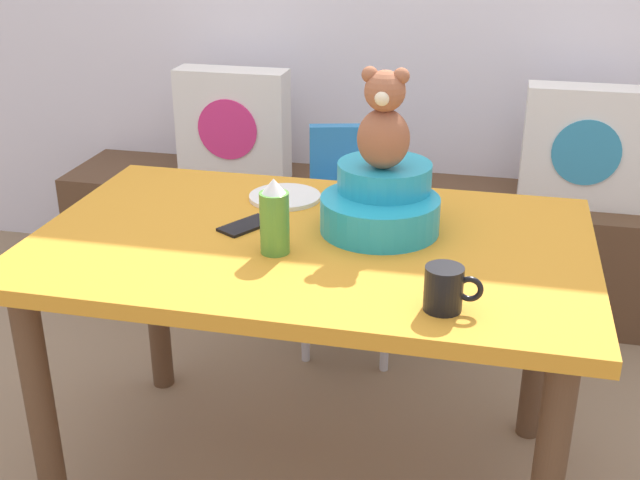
{
  "coord_description": "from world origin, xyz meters",
  "views": [
    {
      "loc": [
        0.43,
        -1.76,
        1.52
      ],
      "look_at": [
        0.0,
        0.1,
        0.69
      ],
      "focal_mm": 44.74,
      "sensor_mm": 36.0,
      "label": 1
    }
  ],
  "objects_px": {
    "highchair": "(354,211)",
    "ketchup_bottle": "(274,218)",
    "dining_table": "(311,274)",
    "pillow_floral_right": "(585,147)",
    "pillow_floral_left": "(233,125)",
    "teddy_bear": "(384,122)",
    "infant_seat_teal": "(381,202)",
    "coffee_mug": "(445,289)",
    "cell_phone": "(246,225)",
    "dinner_plate_near": "(285,197)"
  },
  "relations": [
    {
      "from": "pillow_floral_right",
      "to": "ketchup_bottle",
      "type": "distance_m",
      "value": 1.51
    },
    {
      "from": "highchair",
      "to": "teddy_bear",
      "type": "bearing_deg",
      "value": -73.76
    },
    {
      "from": "ketchup_bottle",
      "to": "dinner_plate_near",
      "type": "height_order",
      "value": "ketchup_bottle"
    },
    {
      "from": "highchair",
      "to": "infant_seat_teal",
      "type": "relative_size",
      "value": 2.39
    },
    {
      "from": "pillow_floral_right",
      "to": "cell_phone",
      "type": "xyz_separation_m",
      "value": [
        -0.92,
        -1.13,
        0.06
      ]
    },
    {
      "from": "highchair",
      "to": "coffee_mug",
      "type": "bearing_deg",
      "value": -69.9
    },
    {
      "from": "dinner_plate_near",
      "to": "highchair",
      "type": "bearing_deg",
      "value": 78.0
    },
    {
      "from": "teddy_bear",
      "to": "cell_phone",
      "type": "distance_m",
      "value": 0.44
    },
    {
      "from": "pillow_floral_right",
      "to": "infant_seat_teal",
      "type": "bearing_deg",
      "value": -118.74
    },
    {
      "from": "highchair",
      "to": "coffee_mug",
      "type": "distance_m",
      "value": 1.14
    },
    {
      "from": "highchair",
      "to": "ketchup_bottle",
      "type": "xyz_separation_m",
      "value": [
        -0.03,
        -0.85,
        0.31
      ]
    },
    {
      "from": "ketchup_bottle",
      "to": "highchair",
      "type": "bearing_deg",
      "value": 87.8
    },
    {
      "from": "dinner_plate_near",
      "to": "coffee_mug",
      "type": "bearing_deg",
      "value": -48.31
    },
    {
      "from": "dining_table",
      "to": "dinner_plate_near",
      "type": "height_order",
      "value": "dinner_plate_near"
    },
    {
      "from": "ketchup_bottle",
      "to": "dinner_plate_near",
      "type": "relative_size",
      "value": 0.92
    },
    {
      "from": "highchair",
      "to": "dining_table",
      "type": "bearing_deg",
      "value": -87.76
    },
    {
      "from": "dining_table",
      "to": "coffee_mug",
      "type": "height_order",
      "value": "coffee_mug"
    },
    {
      "from": "teddy_bear",
      "to": "cell_phone",
      "type": "bearing_deg",
      "value": -167.98
    },
    {
      "from": "pillow_floral_right",
      "to": "cell_phone",
      "type": "distance_m",
      "value": 1.46
    },
    {
      "from": "coffee_mug",
      "to": "dinner_plate_near",
      "type": "xyz_separation_m",
      "value": [
        -0.49,
        0.55,
        -0.04
      ]
    },
    {
      "from": "dining_table",
      "to": "coffee_mug",
      "type": "bearing_deg",
      "value": -40.46
    },
    {
      "from": "pillow_floral_left",
      "to": "teddy_bear",
      "type": "relative_size",
      "value": 1.76
    },
    {
      "from": "pillow_floral_right",
      "to": "dining_table",
      "type": "distance_m",
      "value": 1.38
    },
    {
      "from": "highchair",
      "to": "dinner_plate_near",
      "type": "xyz_separation_m",
      "value": [
        -0.11,
        -0.5,
        0.22
      ]
    },
    {
      "from": "dinner_plate_near",
      "to": "ketchup_bottle",
      "type": "bearing_deg",
      "value": -78.3
    },
    {
      "from": "highchair",
      "to": "cell_phone",
      "type": "xyz_separation_m",
      "value": [
        -0.15,
        -0.72,
        0.22
      ]
    },
    {
      "from": "pillow_floral_left",
      "to": "pillow_floral_right",
      "type": "distance_m",
      "value": 1.34
    },
    {
      "from": "highchair",
      "to": "coffee_mug",
      "type": "height_order",
      "value": "coffee_mug"
    },
    {
      "from": "highchair",
      "to": "dinner_plate_near",
      "type": "distance_m",
      "value": 0.56
    },
    {
      "from": "dining_table",
      "to": "teddy_bear",
      "type": "relative_size",
      "value": 5.52
    },
    {
      "from": "infant_seat_teal",
      "to": "pillow_floral_right",
      "type": "bearing_deg",
      "value": 61.26
    },
    {
      "from": "teddy_bear",
      "to": "infant_seat_teal",
      "type": "bearing_deg",
      "value": 90.0
    },
    {
      "from": "dining_table",
      "to": "highchair",
      "type": "distance_m",
      "value": 0.75
    },
    {
      "from": "coffee_mug",
      "to": "cell_phone",
      "type": "relative_size",
      "value": 0.83
    },
    {
      "from": "pillow_floral_left",
      "to": "dining_table",
      "type": "relative_size",
      "value": 0.32
    },
    {
      "from": "highchair",
      "to": "teddy_bear",
      "type": "relative_size",
      "value": 3.16
    },
    {
      "from": "cell_phone",
      "to": "ketchup_bottle",
      "type": "bearing_deg",
      "value": 161.25
    },
    {
      "from": "pillow_floral_left",
      "to": "teddy_bear",
      "type": "bearing_deg",
      "value": -54.45
    },
    {
      "from": "highchair",
      "to": "cell_phone",
      "type": "bearing_deg",
      "value": -101.64
    },
    {
      "from": "infant_seat_teal",
      "to": "cell_phone",
      "type": "relative_size",
      "value": 2.29
    },
    {
      "from": "pillow_floral_left",
      "to": "infant_seat_teal",
      "type": "bearing_deg",
      "value": -54.43
    },
    {
      "from": "pillow_floral_left",
      "to": "dining_table",
      "type": "bearing_deg",
      "value": -62.67
    },
    {
      "from": "dining_table",
      "to": "coffee_mug",
      "type": "relative_size",
      "value": 11.49
    },
    {
      "from": "pillow_floral_right",
      "to": "highchair",
      "type": "distance_m",
      "value": 0.89
    },
    {
      "from": "pillow_floral_right",
      "to": "pillow_floral_left",
      "type": "bearing_deg",
      "value": 180.0
    },
    {
      "from": "infant_seat_teal",
      "to": "ketchup_bottle",
      "type": "distance_m",
      "value": 0.3
    },
    {
      "from": "pillow_floral_right",
      "to": "dining_table",
      "type": "relative_size",
      "value": 0.32
    },
    {
      "from": "infant_seat_teal",
      "to": "ketchup_bottle",
      "type": "height_order",
      "value": "ketchup_bottle"
    },
    {
      "from": "infant_seat_teal",
      "to": "dinner_plate_near",
      "type": "distance_m",
      "value": 0.33
    },
    {
      "from": "infant_seat_teal",
      "to": "coffee_mug",
      "type": "bearing_deg",
      "value": -64.1
    }
  ]
}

